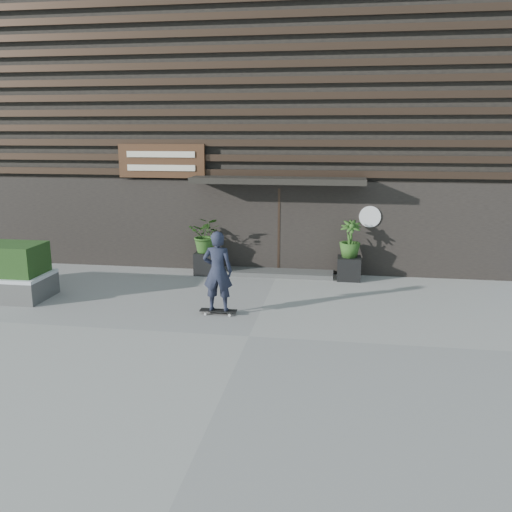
# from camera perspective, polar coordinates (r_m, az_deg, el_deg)

# --- Properties ---
(ground) EXTENTS (80.00, 80.00, 0.00)m
(ground) POSITION_cam_1_polar(r_m,az_deg,el_deg) (10.36, -0.74, -8.43)
(ground) COLOR #9B9993
(ground) RESTS_ON ground
(entrance_step) EXTENTS (3.00, 0.80, 0.12)m
(entrance_step) POSITION_cam_1_polar(r_m,az_deg,el_deg) (14.68, 2.24, -1.74)
(entrance_step) COLOR #454543
(entrance_step) RESTS_ON ground
(planter_pot_left) EXTENTS (0.60, 0.60, 0.60)m
(planter_pot_left) POSITION_cam_1_polar(r_m,az_deg,el_deg) (14.76, -5.18, -0.74)
(planter_pot_left) COLOR black
(planter_pot_left) RESTS_ON ground
(bamboo_left) EXTENTS (0.86, 0.75, 0.96)m
(bamboo_left) POSITION_cam_1_polar(r_m,az_deg,el_deg) (14.60, -5.24, 2.23)
(bamboo_left) COLOR #2D591E
(bamboo_left) RESTS_ON planter_pot_left
(planter_pot_right) EXTENTS (0.60, 0.60, 0.60)m
(planter_pot_right) POSITION_cam_1_polar(r_m,az_deg,el_deg) (14.34, 9.72, -1.28)
(planter_pot_right) COLOR black
(planter_pot_right) RESTS_ON ground
(bamboo_right) EXTENTS (0.54, 0.54, 0.96)m
(bamboo_right) POSITION_cam_1_polar(r_m,az_deg,el_deg) (14.17, 9.84, 1.77)
(bamboo_right) COLOR #2D591E
(bamboo_right) RESTS_ON planter_pot_right
(building) EXTENTS (18.00, 11.00, 8.00)m
(building) POSITION_cam_1_polar(r_m,az_deg,el_deg) (19.54, 4.22, 13.51)
(building) COLOR black
(building) RESTS_ON ground
(skateboarder) EXTENTS (0.78, 0.43, 1.79)m
(skateboarder) POSITION_cam_1_polar(r_m,az_deg,el_deg) (11.31, -4.04, -1.64)
(skateboarder) COLOR black
(skateboarder) RESTS_ON ground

